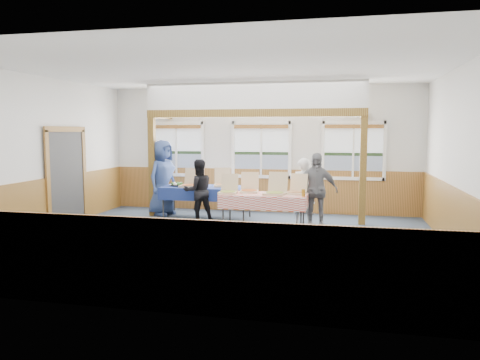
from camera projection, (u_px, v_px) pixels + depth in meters
name	position (u px, v px, depth m)	size (l,w,h in m)	color
floor	(229.00, 242.00, 8.79)	(8.00, 8.00, 0.00)	#2B3646
ceiling	(228.00, 69.00, 8.46)	(8.00, 8.00, 0.00)	white
wall_back	(261.00, 150.00, 12.02)	(8.00, 8.00, 0.00)	silver
wall_front	(153.00, 174.00, 5.23)	(8.00, 8.00, 0.00)	silver
wall_left	(38.00, 155.00, 9.49)	(8.00, 8.00, 0.00)	silver
wall_right	(462.00, 160.00, 7.76)	(8.00, 8.00, 0.00)	silver
wainscot_back	(261.00, 190.00, 12.11)	(7.98, 0.05, 1.10)	brown
wainscot_front	(156.00, 265.00, 5.36)	(7.98, 0.05, 1.10)	brown
wainscot_left	(41.00, 206.00, 9.60)	(0.05, 6.98, 1.10)	brown
wainscot_right	(457.00, 222.00, 7.87)	(0.05, 6.98, 1.10)	brown
cased_opening	(66.00, 177.00, 10.42)	(0.06, 1.30, 2.10)	#343434
window_left	(176.00, 146.00, 12.47)	(1.56, 0.10, 1.46)	white
window_mid	(261.00, 147.00, 11.97)	(1.56, 0.10, 1.46)	white
window_right	(353.00, 147.00, 11.47)	(1.56, 0.10, 1.46)	white
post_left	(152.00, 167.00, 11.44)	(0.15, 0.15, 2.40)	brown
post_right	(363.00, 171.00, 10.36)	(0.15, 0.15, 2.40)	brown
cross_beam	(253.00, 113.00, 10.77)	(5.15, 0.18, 0.18)	brown
table_left	(207.00, 189.00, 11.16)	(2.25, 1.30, 0.76)	#343434
table_right	(264.00, 197.00, 9.87)	(1.95, 1.25, 0.76)	#343434
pizza_box_a	(190.00, 184.00, 11.13)	(0.41, 0.50, 0.43)	#CCBA88
pizza_box_b	(222.00, 183.00, 11.23)	(0.50, 0.56, 0.43)	#CCBA88
pizza_box_c	(228.00, 190.00, 9.93)	(0.39, 0.47, 0.40)	#CCBA88
pizza_box_d	(249.00, 189.00, 10.12)	(0.44, 0.52, 0.42)	#CCBA88
pizza_box_e	(275.00, 191.00, 9.73)	(0.48, 0.56, 0.46)	#CCBA88
pizza_box_f	(296.00, 191.00, 9.85)	(0.48, 0.54, 0.41)	#CCBA88
veggie_tray	(177.00, 185.00, 11.31)	(0.38, 0.38, 0.09)	black
drink_glass	(303.00, 193.00, 9.43)	(0.07, 0.07, 0.15)	#9E6C1A
woman_white	(303.00, 191.00, 10.36)	(0.54, 0.36, 1.49)	white
woman_black	(198.00, 191.00, 10.71)	(0.70, 0.54, 1.44)	black
man_blue	(162.00, 178.00, 11.55)	(0.91, 0.59, 1.86)	#32477D
person_grey	(315.00, 190.00, 10.09)	(0.95, 0.39, 1.62)	slate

